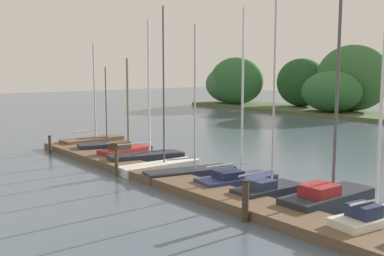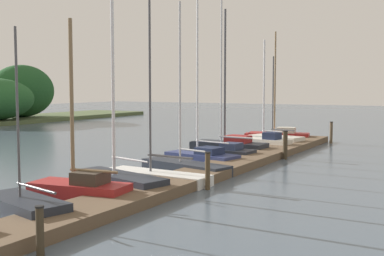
% 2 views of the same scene
% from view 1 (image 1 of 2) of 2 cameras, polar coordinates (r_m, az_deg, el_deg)
% --- Properties ---
extents(dock_pier, '(26.65, 1.80, 0.35)m').
position_cam_1_polar(dock_pier, '(19.37, -0.71, -7.11)').
color(dock_pier, brown).
rests_on(dock_pier, ground).
extents(far_shore, '(67.97, 8.84, 7.56)m').
position_cam_1_polar(far_shore, '(49.59, 21.94, 4.25)').
color(far_shore, '#4C5B38').
rests_on(far_shore, ground).
extents(sailboat_0, '(1.60, 4.32, 6.64)m').
position_cam_1_polar(sailboat_0, '(30.76, -12.08, -1.54)').
color(sailboat_0, brown).
rests_on(sailboat_0, ground).
extents(sailboat_1, '(1.85, 3.27, 5.11)m').
position_cam_1_polar(sailboat_1, '(28.06, -10.70, -2.38)').
color(sailboat_1, '#232833').
rests_on(sailboat_1, ground).
extents(sailboat_2, '(1.63, 3.41, 5.59)m').
position_cam_1_polar(sailboat_2, '(26.14, -8.16, -2.81)').
color(sailboat_2, maroon).
rests_on(sailboat_2, ground).
extents(sailboat_3, '(2.04, 4.22, 7.54)m').
position_cam_1_polar(sailboat_3, '(24.50, -5.54, -3.51)').
color(sailboat_3, '#232833').
rests_on(sailboat_3, ground).
extents(sailboat_4, '(1.26, 4.54, 8.02)m').
position_cam_1_polar(sailboat_4, '(22.89, -3.74, -4.50)').
color(sailboat_4, white).
rests_on(sailboat_4, ground).
extents(sailboat_5, '(2.04, 4.51, 6.98)m').
position_cam_1_polar(sailboat_5, '(21.17, 0.07, -5.49)').
color(sailboat_5, '#232833').
rests_on(sailboat_5, ground).
extents(sailboat_6, '(1.86, 3.85, 7.52)m').
position_cam_1_polar(sailboat_6, '(19.70, 5.77, -6.32)').
color(sailboat_6, navy).
rests_on(sailboat_6, ground).
extents(sailboat_7, '(1.41, 3.18, 8.01)m').
position_cam_1_polar(sailboat_7, '(18.23, 9.59, -7.48)').
color(sailboat_7, '#232833').
rests_on(sailboat_7, ground).
extents(sailboat_8, '(1.48, 4.34, 7.63)m').
position_cam_1_polar(sailboat_8, '(17.55, 16.78, -8.12)').
color(sailboat_8, '#232833').
rests_on(sailboat_8, ground).
extents(sailboat_9, '(1.46, 3.04, 6.16)m').
position_cam_1_polar(sailboat_9, '(15.36, 21.57, -10.57)').
color(sailboat_9, silver).
rests_on(sailboat_9, ground).
extents(mooring_piling_0, '(0.19, 0.19, 1.06)m').
position_cam_1_polar(mooring_piling_0, '(28.61, -17.28, -1.94)').
color(mooring_piling_0, '#3D3323').
rests_on(mooring_piling_0, ground).
extents(mooring_piling_1, '(0.20, 0.20, 1.30)m').
position_cam_1_polar(mooring_piling_1, '(21.76, -9.39, -4.28)').
color(mooring_piling_1, '#4C3D28').
rests_on(mooring_piling_1, ground).
extents(mooring_piling_2, '(0.26, 0.26, 1.40)m').
position_cam_1_polar(mooring_piling_2, '(15.36, 6.66, -9.01)').
color(mooring_piling_2, '#3D3323').
rests_on(mooring_piling_2, ground).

